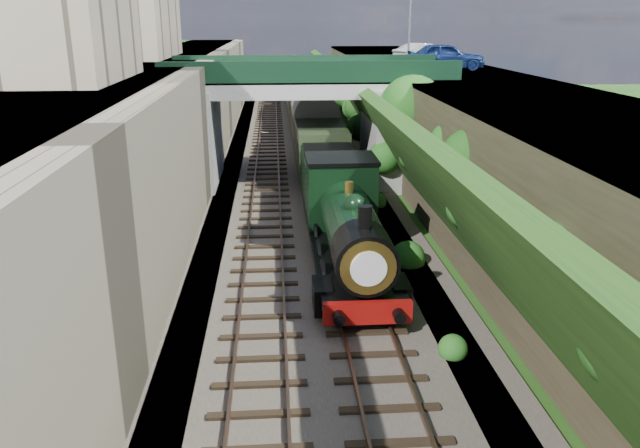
{
  "coord_description": "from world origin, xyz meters",
  "views": [
    {
      "loc": [
        -1.45,
        -12.22,
        9.33
      ],
      "look_at": [
        0.0,
        7.79,
        2.72
      ],
      "focal_mm": 35.0,
      "sensor_mm": 36.0,
      "label": 1
    }
  ],
  "objects_px": {
    "car_blue": "(445,56)",
    "locomotive": "(349,230)",
    "tender": "(331,187)",
    "tree": "(414,112)",
    "car_silver": "(424,54)",
    "road_bridge": "(316,114)",
    "lamppost": "(411,15)"
  },
  "relations": [
    {
      "from": "car_blue",
      "to": "locomotive",
      "type": "height_order",
      "value": "car_blue"
    },
    {
      "from": "tender",
      "to": "locomotive",
      "type": "bearing_deg",
      "value": -90.0
    },
    {
      "from": "tree",
      "to": "car_silver",
      "type": "distance_m",
      "value": 12.72
    },
    {
      "from": "car_blue",
      "to": "tender",
      "type": "xyz_separation_m",
      "value": [
        -8.23,
        -11.03,
        -5.46
      ]
    },
    {
      "from": "road_bridge",
      "to": "tree",
      "type": "relative_size",
      "value": 2.42
    },
    {
      "from": "car_blue",
      "to": "car_silver",
      "type": "distance_m",
      "value": 4.78
    },
    {
      "from": "road_bridge",
      "to": "locomotive",
      "type": "xyz_separation_m",
      "value": [
        0.26,
        -14.51,
        -2.18
      ]
    },
    {
      "from": "tree",
      "to": "lamppost",
      "type": "xyz_separation_m",
      "value": [
        1.59,
        9.32,
        4.92
      ]
    },
    {
      "from": "car_blue",
      "to": "car_silver",
      "type": "height_order",
      "value": "car_blue"
    },
    {
      "from": "lamppost",
      "to": "car_silver",
      "type": "relative_size",
      "value": 1.34
    },
    {
      "from": "car_silver",
      "to": "locomotive",
      "type": "distance_m",
      "value": 25.02
    },
    {
      "from": "car_silver",
      "to": "lamppost",
      "type": "bearing_deg",
      "value": 122.78
    },
    {
      "from": "lamppost",
      "to": "locomotive",
      "type": "bearing_deg",
      "value": -107.17
    },
    {
      "from": "tree",
      "to": "road_bridge",
      "type": "bearing_deg",
      "value": 145.51
    },
    {
      "from": "road_bridge",
      "to": "car_silver",
      "type": "xyz_separation_m",
      "value": [
        8.21,
        8.66,
        2.91
      ]
    },
    {
      "from": "road_bridge",
      "to": "tree",
      "type": "xyz_separation_m",
      "value": [
        4.97,
        -3.41,
        0.57
      ]
    },
    {
      "from": "locomotive",
      "to": "car_blue",
      "type": "bearing_deg",
      "value": 65.89
    },
    {
      "from": "tree",
      "to": "lamppost",
      "type": "relative_size",
      "value": 1.1
    },
    {
      "from": "tender",
      "to": "car_blue",
      "type": "bearing_deg",
      "value": 53.27
    },
    {
      "from": "locomotive",
      "to": "tender",
      "type": "distance_m",
      "value": 7.37
    },
    {
      "from": "car_blue",
      "to": "car_silver",
      "type": "bearing_deg",
      "value": 6.73
    },
    {
      "from": "car_silver",
      "to": "tender",
      "type": "relative_size",
      "value": 0.75
    },
    {
      "from": "tender",
      "to": "lamppost",
      "type": "bearing_deg",
      "value": 64.2
    },
    {
      "from": "locomotive",
      "to": "tender",
      "type": "relative_size",
      "value": 1.7
    },
    {
      "from": "car_silver",
      "to": "tender",
      "type": "height_order",
      "value": "car_silver"
    },
    {
      "from": "tree",
      "to": "locomotive",
      "type": "height_order",
      "value": "tree"
    },
    {
      "from": "lamppost",
      "to": "locomotive",
      "type": "distance_m",
      "value": 22.7
    },
    {
      "from": "tree",
      "to": "car_blue",
      "type": "bearing_deg",
      "value": 64.28
    },
    {
      "from": "car_silver",
      "to": "tender",
      "type": "bearing_deg",
      "value": 126.91
    },
    {
      "from": "tree",
      "to": "tender",
      "type": "bearing_deg",
      "value": -141.65
    },
    {
      "from": "car_silver",
      "to": "tree",
      "type": "bearing_deg",
      "value": 138.6
    },
    {
      "from": "lamppost",
      "to": "car_blue",
      "type": "height_order",
      "value": "lamppost"
    }
  ]
}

